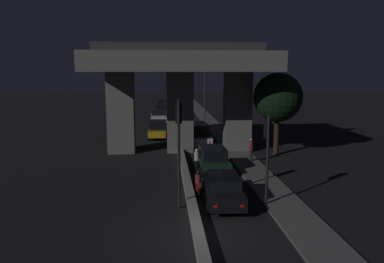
# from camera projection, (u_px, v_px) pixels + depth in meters

# --- Properties ---
(ground_plane) EXTENTS (200.00, 200.00, 0.00)m
(ground_plane) POSITION_uv_depth(u_px,v_px,m) (198.00, 236.00, 15.28)
(ground_plane) COLOR black
(median_divider) EXTENTS (0.45, 126.00, 0.37)m
(median_divider) POSITION_uv_depth(u_px,v_px,m) (174.00, 120.00, 49.68)
(median_divider) COLOR gray
(median_divider) RESTS_ON ground_plane
(sidewalk_right) EXTENTS (2.05, 126.00, 0.12)m
(sidewalk_right) POSITION_uv_depth(u_px,v_px,m) (216.00, 128.00, 43.17)
(sidewalk_right) COLOR #5B5956
(sidewalk_right) RESTS_ON ground_plane
(elevated_overpass) EXTENTS (14.04, 11.04, 8.88)m
(elevated_overpass) POSITION_uv_depth(u_px,v_px,m) (180.00, 74.00, 30.13)
(elevated_overpass) COLOR slate
(elevated_overpass) RESTS_ON ground_plane
(traffic_light_left_of_median) EXTENTS (0.30, 0.49, 5.34)m
(traffic_light_left_of_median) POSITION_uv_depth(u_px,v_px,m) (179.00, 135.00, 17.83)
(traffic_light_left_of_median) COLOR black
(traffic_light_left_of_median) RESTS_ON ground_plane
(traffic_light_right_of_median) EXTENTS (0.30, 0.49, 4.54)m
(traffic_light_right_of_median) POSITION_uv_depth(u_px,v_px,m) (267.00, 144.00, 18.25)
(traffic_light_right_of_median) COLOR black
(traffic_light_right_of_median) RESTS_ON ground_plane
(street_lamp) EXTENTS (2.78, 0.32, 8.83)m
(street_lamp) POSITION_uv_depth(u_px,v_px,m) (202.00, 81.00, 49.22)
(street_lamp) COLOR #2D2D30
(street_lamp) RESTS_ON ground_plane
(car_black_lead) EXTENTS (2.05, 4.88, 1.49)m
(car_black_lead) POSITION_uv_depth(u_px,v_px,m) (223.00, 188.00, 19.02)
(car_black_lead) COLOR black
(car_black_lead) RESTS_ON ground_plane
(car_dark_green_second) EXTENTS (2.08, 4.23, 1.60)m
(car_dark_green_second) POSITION_uv_depth(u_px,v_px,m) (213.00, 158.00, 25.06)
(car_dark_green_second) COLOR black
(car_dark_green_second) RESTS_ON ground_plane
(car_white_third) EXTENTS (2.04, 4.61, 1.98)m
(car_white_third) POSITION_uv_depth(u_px,v_px,m) (199.00, 134.00, 33.55)
(car_white_third) COLOR silver
(car_white_third) RESTS_ON ground_plane
(car_taxi_yellow_lead_oncoming) EXTENTS (2.01, 4.26, 1.71)m
(car_taxi_yellow_lead_oncoming) POSITION_uv_depth(u_px,v_px,m) (158.00, 129.00, 37.33)
(car_taxi_yellow_lead_oncoming) COLOR gold
(car_taxi_yellow_lead_oncoming) RESTS_ON ground_plane
(car_white_second_oncoming) EXTENTS (2.12, 4.15, 1.66)m
(car_white_second_oncoming) POSITION_uv_depth(u_px,v_px,m) (159.00, 117.00, 47.20)
(car_white_second_oncoming) COLOR silver
(car_white_second_oncoming) RESTS_ON ground_plane
(car_dark_green_third_oncoming) EXTENTS (1.93, 4.11, 1.71)m
(car_dark_green_third_oncoming) POSITION_uv_depth(u_px,v_px,m) (162.00, 110.00, 55.35)
(car_dark_green_third_oncoming) COLOR black
(car_dark_green_third_oncoming) RESTS_ON ground_plane
(car_dark_green_fourth_oncoming) EXTENTS (2.02, 4.47, 1.72)m
(car_dark_green_fourth_oncoming) POSITION_uv_depth(u_px,v_px,m) (162.00, 104.00, 64.48)
(car_dark_green_fourth_oncoming) COLOR black
(car_dark_green_fourth_oncoming) RESTS_ON ground_plane
(motorcycle_red_filtering_near) EXTENTS (0.34, 1.77, 1.35)m
(motorcycle_red_filtering_near) POSITION_uv_depth(u_px,v_px,m) (198.00, 184.00, 20.31)
(motorcycle_red_filtering_near) COLOR black
(motorcycle_red_filtering_near) RESTS_ON ground_plane
(motorcycle_black_filtering_mid) EXTENTS (0.33, 1.77, 1.48)m
(motorcycle_black_filtering_mid) POSITION_uv_depth(u_px,v_px,m) (197.00, 161.00, 25.31)
(motorcycle_black_filtering_mid) COLOR black
(motorcycle_black_filtering_mid) RESTS_ON ground_plane
(pedestrian_on_sidewalk) EXTENTS (0.33, 0.33, 1.68)m
(pedestrian_on_sidewalk) POSITION_uv_depth(u_px,v_px,m) (251.00, 150.00, 27.29)
(pedestrian_on_sidewalk) COLOR #2D261E
(pedestrian_on_sidewalk) RESTS_ON sidewalk_right
(roadside_tree_kerbside_near) EXTENTS (3.83, 3.83, 6.51)m
(roadside_tree_kerbside_near) POSITION_uv_depth(u_px,v_px,m) (278.00, 98.00, 29.10)
(roadside_tree_kerbside_near) COLOR #2D2116
(roadside_tree_kerbside_near) RESTS_ON ground_plane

